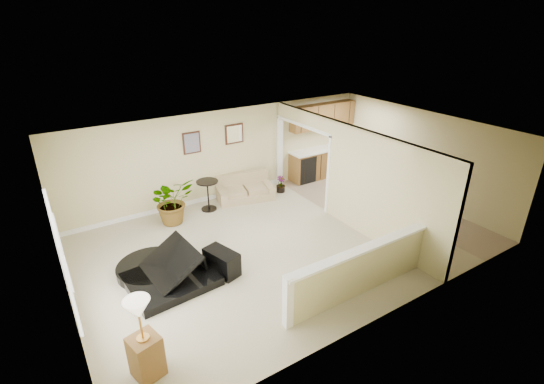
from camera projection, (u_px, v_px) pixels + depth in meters
floor at (285, 241)px, 9.18m from camera, size 9.00×9.00×0.00m
back_wall at (225, 154)px, 10.97m from camera, size 9.00×0.04×2.50m
front_wall at (390, 257)px, 6.35m from camera, size 9.00×0.04×2.50m
left_wall at (59, 252)px, 6.46m from camera, size 0.04×6.00×2.50m
right_wall at (420, 156)px, 10.86m from camera, size 0.04×6.00×2.50m
ceiling at (286, 137)px, 8.14m from camera, size 9.00×6.00×0.04m
kitchen_vinyl at (380, 208)px, 10.71m from camera, size 2.70×6.00×0.01m
interior_partition at (340, 173)px, 9.75m from camera, size 0.18×5.99×2.50m
pony_half_wall at (359, 271)px, 7.23m from camera, size 3.42×0.22×1.00m
left_window at (61, 256)px, 6.00m from camera, size 0.05×2.15×1.45m
wall_art_left at (192, 143)px, 10.27m from camera, size 0.48×0.04×0.58m
wall_mirror at (234, 134)px, 10.86m from camera, size 0.55×0.04×0.55m
kitchen_cabinets at (320, 150)px, 12.47m from camera, size 2.36×0.65×2.33m
piano at (163, 252)px, 7.58m from camera, size 1.98×2.05×1.52m
piano_bench at (222, 262)px, 7.95m from camera, size 0.58×0.83×0.50m
loveseat at (244, 187)px, 11.19m from camera, size 1.76×1.23×0.90m
accent_table at (208, 191)px, 10.42m from camera, size 0.57×0.57×0.83m
palm_plant at (172, 201)px, 9.77m from camera, size 1.19×1.07×1.18m
small_plant at (281, 185)px, 11.61m from camera, size 0.32×0.32×0.49m
lamp_stand at (144, 344)px, 5.55m from camera, size 0.48×0.48×1.35m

